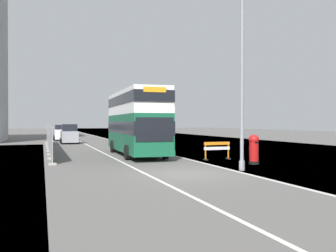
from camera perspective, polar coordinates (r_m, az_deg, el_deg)
ground at (r=17.45m, az=4.37°, el=-7.61°), size 140.00×280.00×0.10m
double_decker_bus at (r=26.85m, az=-5.11°, el=0.72°), size 3.10×10.77×4.72m
lamppost_foreground at (r=18.62m, az=11.66°, el=6.44°), size 0.29×0.70×9.16m
red_pillar_postbox at (r=21.52m, az=13.47°, el=-3.40°), size 0.60×0.60×1.73m
roadworks_barrier at (r=23.67m, az=7.78°, el=-3.52°), size 1.86×0.48×1.17m
construction_site_fence at (r=33.38m, az=-18.39°, el=-1.86°), size 0.44×24.00×2.17m
car_oncoming_near at (r=43.18m, az=-15.39°, el=-1.31°), size 2.01×3.88×2.24m
car_receding_mid at (r=51.81m, az=-16.54°, el=-1.04°), size 2.08×4.52×2.12m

